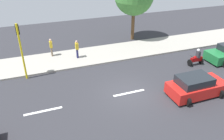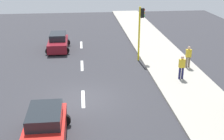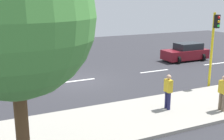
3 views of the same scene
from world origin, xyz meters
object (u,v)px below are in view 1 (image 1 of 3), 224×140
car_red (196,86)px  pedestrian_by_tree (51,47)px  motorcycle (196,58)px  pedestrian_near_signal (77,49)px  traffic_light_corner (20,44)px

car_red → pedestrian_by_tree: pedestrian_by_tree is taller
motorcycle → pedestrian_near_signal: (4.85, 9.57, 0.42)m
motorcycle → traffic_light_corner: bearing=78.9°
pedestrian_by_tree → pedestrian_near_signal: bearing=-119.9°
pedestrian_near_signal → traffic_light_corner: bearing=114.0°
pedestrian_near_signal → traffic_light_corner: size_ratio=0.38×
motorcycle → pedestrian_by_tree: size_ratio=0.91×
car_red → pedestrian_near_signal: pedestrian_near_signal is taller
car_red → traffic_light_corner: size_ratio=0.91×
car_red → traffic_light_corner: traffic_light_corner is taller
car_red → motorcycle: size_ratio=2.67×
motorcycle → pedestrian_near_signal: 10.74m
pedestrian_by_tree → traffic_light_corner: bearing=143.5°
car_red → motorcycle: (3.88, -3.11, -0.07)m
car_red → pedestrian_by_tree: 13.21m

